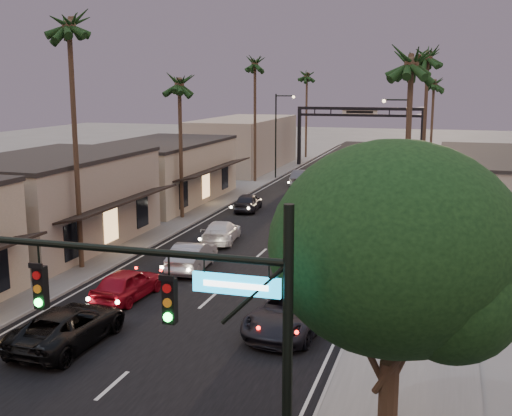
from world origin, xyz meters
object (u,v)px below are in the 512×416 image
Objects in this scene: oncoming_pickup at (69,326)px; oncoming_silver at (192,256)px; palm_rb at (428,52)px; curbside_black at (337,275)px; streetlight_right at (403,143)px; oncoming_red at (127,284)px; traffic_signal at (200,325)px; streetlight_left at (278,129)px; arch at (359,122)px; palm_lc at (179,78)px; curbside_near at (293,311)px; palm_rc at (434,80)px; palm_lb at (68,18)px; palm_far at (307,73)px; palm_ra at (412,55)px; corner_tree at (397,257)px; palm_ld at (255,60)px.

oncoming_pickup is 11.02m from oncoming_silver.
curbside_black is (-3.02, -21.82, -11.59)m from palm_rb.
streetlight_right is 29.25m from oncoming_red.
streetlight_right reaches higher than traffic_signal.
oncoming_pickup is (-11.97, -31.35, -11.65)m from palm_rb.
arch is at bearing 60.03° from streetlight_left.
palm_lc is (-14.29, 32.00, 5.39)m from traffic_signal.
streetlight_right reaches higher than curbside_near.
streetlight_left is at bearing -83.52° from oncoming_pickup.
palm_lb is at bearing -112.27° from palm_rc.
streetlight_right is 1.53× the size of curbside_near.
palm_lc is 16.78m from oncoming_silver.
palm_rb is 30.93m from oncoming_red.
streetlight_left is 2.03× the size of oncoming_red.
palm_far is (-15.22, 33.00, 6.11)m from streetlight_right.
palm_rc is at bearing 93.17° from curbside_near.
palm_rb is at bearing -63.57° from palm_far.
streetlight_left is 1.62× the size of oncoming_pickup.
palm_lb is 2.74× the size of oncoming_pickup.
palm_lb is 17.42m from palm_ra.
oncoming_silver is at bearing -119.01° from palm_rb.
streetlight_left is 38.21m from curbside_black.
arch is at bearing -90.65° from oncoming_red.
oncoming_red is at bearing -111.65° from streetlight_right.
palm_ra reaches higher than arch.
corner_tree is 1.87× the size of oncoming_silver.
oncoming_silver is at bearing -93.32° from arch.
streetlight_right is at bearing -95.05° from palm_rc.
curbside_black is (12.50, -35.82, -4.50)m from streetlight_left.
streetlight_left is 0.74× the size of palm_rc.
palm_far is at bearing 100.70° from traffic_signal.
palm_lc is at bearing -104.20° from arch.
oncoming_silver is at bearing 126.90° from corner_tree.
traffic_signal is at bearing -77.55° from curbside_near.
palm_ra is (17.20, 2.00, -1.94)m from palm_lb.
curbside_near reaches higher than oncoming_red.
palm_ra is (-0.88, 16.55, 5.46)m from corner_tree.
oncoming_silver is (0.68, 11.00, 0.00)m from oncoming_pickup.
palm_rb reaches higher than oncoming_red.
palm_lc is 22.02m from curbside_black.
palm_rc is at bearing 90.89° from corner_tree.
palm_rb reaches higher than curbside_black.
palm_far reaches higher than curbside_near.
palm_rb is (15.52, -14.00, 7.09)m from streetlight_left.
palm_rc is at bearing -39.64° from palm_far.
curbside_near is at bearing -106.74° from curbside_black.
palm_ld reaches higher than streetlight_left.
palm_ra reaches higher than streetlight_right.
palm_rc is (2.91, 60.00, 5.39)m from traffic_signal.
palm_rc reaches higher than curbside_near.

